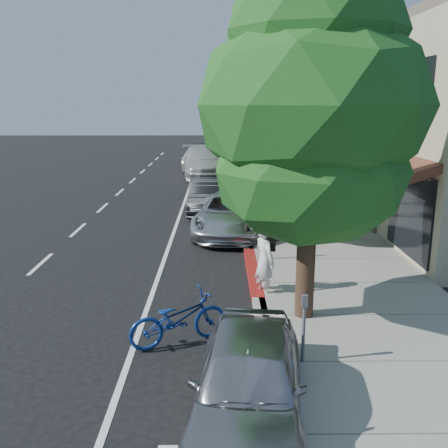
{
  "coord_description": "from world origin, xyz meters",
  "views": [
    {
      "loc": [
        -0.91,
        -12.02,
        4.65
      ],
      "look_at": [
        -0.8,
        1.4,
        1.35
      ],
      "focal_mm": 40.0,
      "sensor_mm": 36.0,
      "label": 1
    }
  ],
  "objects_px": {
    "bicycle": "(179,319)",
    "street_tree_5": "(243,100)",
    "street_tree_4": "(247,97)",
    "cyclist": "(265,261)",
    "street_tree_1": "(277,108)",
    "street_tree_3": "(253,101)",
    "near_car_a": "(248,381)",
    "white_pickup": "(203,162)",
    "street_tree_0": "(312,110)",
    "dark_sedan": "(207,196)",
    "street_tree_2": "(262,108)",
    "silver_suv": "(231,214)",
    "pedestrian": "(278,198)",
    "dark_suv_far": "(202,154)"
  },
  "relations": [
    {
      "from": "street_tree_4",
      "to": "street_tree_0",
      "type": "bearing_deg",
      "value": -90.0
    },
    {
      "from": "street_tree_1",
      "to": "street_tree_3",
      "type": "xyz_separation_m",
      "value": [
        -0.0,
        12.0,
        0.22
      ]
    },
    {
      "from": "street_tree_2",
      "to": "pedestrian",
      "type": "bearing_deg",
      "value": -78.95
    },
    {
      "from": "dark_suv_far",
      "to": "cyclist",
      "type": "bearing_deg",
      "value": -86.93
    },
    {
      "from": "street_tree_0",
      "to": "cyclist",
      "type": "xyz_separation_m",
      "value": [
        -0.73,
        1.46,
        -3.57
      ]
    },
    {
      "from": "street_tree_2",
      "to": "cyclist",
      "type": "relative_size",
      "value": 3.98
    },
    {
      "from": "street_tree_4",
      "to": "silver_suv",
      "type": "distance_m",
      "value": 17.09
    },
    {
      "from": "pedestrian",
      "to": "silver_suv",
      "type": "bearing_deg",
      "value": 44.43
    },
    {
      "from": "silver_suv",
      "to": "street_tree_5",
      "type": "bearing_deg",
      "value": 93.26
    },
    {
      "from": "street_tree_0",
      "to": "dark_sedan",
      "type": "bearing_deg",
      "value": 102.05
    },
    {
      "from": "dark_sedan",
      "to": "street_tree_5",
      "type": "bearing_deg",
      "value": 83.56
    },
    {
      "from": "street_tree_3",
      "to": "near_car_a",
      "type": "bearing_deg",
      "value": -93.73
    },
    {
      "from": "street_tree_4",
      "to": "cyclist",
      "type": "xyz_separation_m",
      "value": [
        -0.73,
        -22.54,
        -4.05
      ]
    },
    {
      "from": "street_tree_3",
      "to": "near_car_a",
      "type": "distance_m",
      "value": 21.91
    },
    {
      "from": "street_tree_1",
      "to": "white_pickup",
      "type": "relative_size",
      "value": 1.12
    },
    {
      "from": "street_tree_0",
      "to": "bicycle",
      "type": "relative_size",
      "value": 3.65
    },
    {
      "from": "cyclist",
      "to": "white_pickup",
      "type": "xyz_separation_m",
      "value": [
        -2.13,
        20.1,
        0.02
      ]
    },
    {
      "from": "street_tree_0",
      "to": "street_tree_2",
      "type": "bearing_deg",
      "value": 90.0
    },
    {
      "from": "street_tree_3",
      "to": "white_pickup",
      "type": "bearing_deg",
      "value": 128.81
    },
    {
      "from": "street_tree_1",
      "to": "dark_sedan",
      "type": "bearing_deg",
      "value": 115.16
    },
    {
      "from": "street_tree_1",
      "to": "silver_suv",
      "type": "xyz_separation_m",
      "value": [
        -1.4,
        1.5,
        -3.73
      ]
    },
    {
      "from": "street_tree_2",
      "to": "street_tree_4",
      "type": "height_order",
      "value": "street_tree_4"
    },
    {
      "from": "street_tree_2",
      "to": "near_car_a",
      "type": "bearing_deg",
      "value": -95.16
    },
    {
      "from": "dark_sedan",
      "to": "near_car_a",
      "type": "relative_size",
      "value": 1.07
    },
    {
      "from": "street_tree_0",
      "to": "street_tree_2",
      "type": "xyz_separation_m",
      "value": [
        -0.0,
        12.0,
        -0.09
      ]
    },
    {
      "from": "bicycle",
      "to": "near_car_a",
      "type": "height_order",
      "value": "near_car_a"
    },
    {
      "from": "street_tree_2",
      "to": "street_tree_5",
      "type": "xyz_separation_m",
      "value": [
        0.0,
        18.0,
        0.37
      ]
    },
    {
      "from": "cyclist",
      "to": "street_tree_2",
      "type": "bearing_deg",
      "value": -32.59
    },
    {
      "from": "street_tree_5",
      "to": "dark_sedan",
      "type": "height_order",
      "value": "street_tree_5"
    },
    {
      "from": "dark_sedan",
      "to": "white_pickup",
      "type": "bearing_deg",
      "value": 93.41
    },
    {
      "from": "street_tree_5",
      "to": "bicycle",
      "type": "distance_m",
      "value": 31.4
    },
    {
      "from": "cyclist",
      "to": "silver_suv",
      "type": "relative_size",
      "value": 0.35
    },
    {
      "from": "dark_suv_far",
      "to": "bicycle",
      "type": "bearing_deg",
      "value": -91.27
    },
    {
      "from": "street_tree_1",
      "to": "street_tree_4",
      "type": "distance_m",
      "value": 18.01
    },
    {
      "from": "bicycle",
      "to": "dark_suv_far",
      "type": "xyz_separation_m",
      "value": [
        -0.48,
        27.89,
        0.35
      ]
    },
    {
      "from": "street_tree_0",
      "to": "street_tree_3",
      "type": "height_order",
      "value": "street_tree_3"
    },
    {
      "from": "street_tree_3",
      "to": "near_car_a",
      "type": "xyz_separation_m",
      "value": [
        -1.4,
        -21.5,
        -3.99
      ]
    },
    {
      "from": "cyclist",
      "to": "bicycle",
      "type": "height_order",
      "value": "cyclist"
    },
    {
      "from": "street_tree_0",
      "to": "street_tree_4",
      "type": "relative_size",
      "value": 0.91
    },
    {
      "from": "street_tree_1",
      "to": "street_tree_5",
      "type": "relative_size",
      "value": 0.93
    },
    {
      "from": "street_tree_1",
      "to": "street_tree_5",
      "type": "bearing_deg",
      "value": 90.0
    },
    {
      "from": "dark_suv_far",
      "to": "pedestrian",
      "type": "bearing_deg",
      "value": -80.6
    },
    {
      "from": "street_tree_3",
      "to": "white_pickup",
      "type": "relative_size",
      "value": 1.22
    },
    {
      "from": "street_tree_3",
      "to": "street_tree_4",
      "type": "height_order",
      "value": "street_tree_4"
    },
    {
      "from": "street_tree_1",
      "to": "white_pickup",
      "type": "distance_m",
      "value": 16.21
    },
    {
      "from": "street_tree_2",
      "to": "cyclist",
      "type": "xyz_separation_m",
      "value": [
        -0.73,
        -10.54,
        -3.48
      ]
    },
    {
      "from": "street_tree_0",
      "to": "dark_sedan",
      "type": "relative_size",
      "value": 1.7
    },
    {
      "from": "white_pickup",
      "to": "street_tree_1",
      "type": "bearing_deg",
      "value": -86.81
    },
    {
      "from": "street_tree_5",
      "to": "pedestrian",
      "type": "distance_m",
      "value": 20.9
    },
    {
      "from": "bicycle",
      "to": "street_tree_5",
      "type": "bearing_deg",
      "value": -29.44
    }
  ]
}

